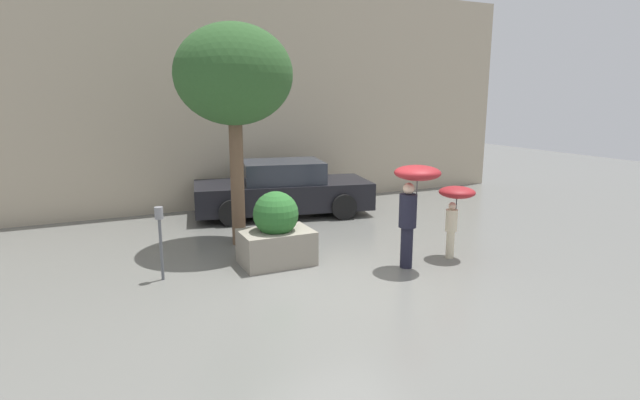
{
  "coord_description": "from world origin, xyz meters",
  "views": [
    {
      "loc": [
        -3.55,
        -6.97,
        3.03
      ],
      "look_at": [
        0.45,
        1.6,
        1.05
      ],
      "focal_mm": 28.0,
      "sensor_mm": 36.0,
      "label": 1
    }
  ],
  "objects_px": {
    "parking_meter": "(160,228)",
    "parked_car_near": "(283,190)",
    "planter_box": "(276,233)",
    "person_adult": "(414,192)",
    "street_tree": "(234,77)",
    "person_child": "(455,202)"
  },
  "relations": [
    {
      "from": "planter_box",
      "to": "parked_car_near",
      "type": "distance_m",
      "value": 3.94
    },
    {
      "from": "planter_box",
      "to": "street_tree",
      "type": "xyz_separation_m",
      "value": [
        -0.27,
        1.53,
        2.81
      ]
    },
    {
      "from": "planter_box",
      "to": "person_child",
      "type": "relative_size",
      "value": 0.98
    },
    {
      "from": "person_child",
      "to": "street_tree",
      "type": "distance_m",
      "value": 4.9
    },
    {
      "from": "street_tree",
      "to": "parking_meter",
      "type": "xyz_separation_m",
      "value": [
        -1.75,
        -1.49,
        -2.5
      ]
    },
    {
      "from": "planter_box",
      "to": "person_adult",
      "type": "height_order",
      "value": "person_adult"
    },
    {
      "from": "street_tree",
      "to": "parked_car_near",
      "type": "bearing_deg",
      "value": 49.79
    },
    {
      "from": "parking_meter",
      "to": "parked_car_near",
      "type": "bearing_deg",
      "value": 45.57
    },
    {
      "from": "planter_box",
      "to": "parking_meter",
      "type": "height_order",
      "value": "planter_box"
    },
    {
      "from": "person_adult",
      "to": "parked_car_near",
      "type": "xyz_separation_m",
      "value": [
        -0.6,
        4.86,
        -0.75
      ]
    },
    {
      "from": "planter_box",
      "to": "street_tree",
      "type": "height_order",
      "value": "street_tree"
    },
    {
      "from": "person_child",
      "to": "parking_meter",
      "type": "bearing_deg",
      "value": 165.32
    },
    {
      "from": "planter_box",
      "to": "parked_car_near",
      "type": "relative_size",
      "value": 0.29
    },
    {
      "from": "street_tree",
      "to": "parking_meter",
      "type": "distance_m",
      "value": 3.39
    },
    {
      "from": "person_adult",
      "to": "person_child",
      "type": "height_order",
      "value": "person_adult"
    },
    {
      "from": "planter_box",
      "to": "person_child",
      "type": "height_order",
      "value": "person_child"
    },
    {
      "from": "parking_meter",
      "to": "person_child",
      "type": "bearing_deg",
      "value": -12.04
    },
    {
      "from": "planter_box",
      "to": "street_tree",
      "type": "distance_m",
      "value": 3.21
    },
    {
      "from": "person_child",
      "to": "street_tree",
      "type": "height_order",
      "value": "street_tree"
    },
    {
      "from": "street_tree",
      "to": "person_child",
      "type": "bearing_deg",
      "value": -37.0
    },
    {
      "from": "parked_car_near",
      "to": "street_tree",
      "type": "relative_size",
      "value": 1.07
    },
    {
      "from": "parking_meter",
      "to": "street_tree",
      "type": "bearing_deg",
      "value": 40.49
    }
  ]
}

